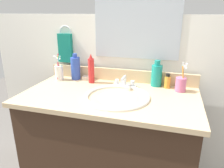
% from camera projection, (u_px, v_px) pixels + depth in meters
% --- Properties ---
extents(vanity_cabinet, '(1.05, 0.54, 0.80)m').
position_uv_depth(vanity_cabinet, '(109.00, 152.00, 1.46)').
color(vanity_cabinet, '#382316').
rests_on(vanity_cabinet, ground_plane).
extents(countertop, '(1.10, 0.59, 0.03)m').
position_uv_depth(countertop, '(109.00, 96.00, 1.33)').
color(countertop, '#D1B284').
rests_on(countertop, vanity_cabinet).
extents(backsplash, '(1.10, 0.02, 0.09)m').
position_uv_depth(backsplash, '(120.00, 75.00, 1.57)').
color(backsplash, '#D1B284').
rests_on(backsplash, countertop).
extents(back_wall, '(2.20, 0.04, 1.30)m').
position_uv_depth(back_wall, '(122.00, 99.00, 1.70)').
color(back_wall, white).
rests_on(back_wall, ground_plane).
extents(mirror_panel, '(0.60, 0.01, 0.56)m').
position_uv_depth(mirror_panel, '(137.00, 18.00, 1.44)').
color(mirror_panel, '#B2BCC6').
extents(towel_ring, '(0.10, 0.01, 0.10)m').
position_uv_depth(towel_ring, '(65.00, 32.00, 1.62)').
color(towel_ring, silver).
extents(hand_towel, '(0.11, 0.04, 0.22)m').
position_uv_depth(hand_towel, '(65.00, 48.00, 1.65)').
color(hand_towel, '#147260').
extents(sink_basin, '(0.40, 0.40, 0.11)m').
position_uv_depth(sink_basin, '(117.00, 102.00, 1.29)').
color(sink_basin, white).
rests_on(sink_basin, countertop).
extents(faucet, '(0.16, 0.10, 0.08)m').
position_uv_depth(faucet, '(124.00, 83.00, 1.44)').
color(faucet, silver).
rests_on(faucet, countertop).
extents(bottle_spray_red, '(0.04, 0.04, 0.21)m').
position_uv_depth(bottle_spray_red, '(91.00, 70.00, 1.51)').
color(bottle_spray_red, red).
rests_on(bottle_spray_red, countertop).
extents(bottle_shampoo_blue, '(0.07, 0.07, 0.20)m').
position_uv_depth(bottle_shampoo_blue, '(76.00, 68.00, 1.60)').
color(bottle_shampoo_blue, '#2D4CB2').
rests_on(bottle_shampoo_blue, countertop).
extents(bottle_mouthwash_teal, '(0.07, 0.07, 0.18)m').
position_uv_depth(bottle_mouthwash_teal, '(157.00, 75.00, 1.45)').
color(bottle_mouthwash_teal, teal).
rests_on(bottle_mouthwash_teal, countertop).
extents(bottle_oil_amber, '(0.04, 0.04, 0.10)m').
position_uv_depth(bottle_oil_amber, '(167.00, 82.00, 1.42)').
color(bottle_oil_amber, gold).
rests_on(bottle_oil_amber, countertop).
extents(cup_white_ceramic, '(0.07, 0.08, 0.20)m').
position_uv_depth(cup_white_ceramic, '(59.00, 72.00, 1.59)').
color(cup_white_ceramic, white).
rests_on(cup_white_ceramic, countertop).
extents(cup_pink, '(0.07, 0.07, 0.19)m').
position_uv_depth(cup_pink, '(181.00, 84.00, 1.36)').
color(cup_pink, '#D16693').
rests_on(cup_pink, countertop).
extents(soap_bar, '(0.06, 0.04, 0.02)m').
position_uv_depth(soap_bar, '(87.00, 78.00, 1.61)').
color(soap_bar, white).
rests_on(soap_bar, countertop).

